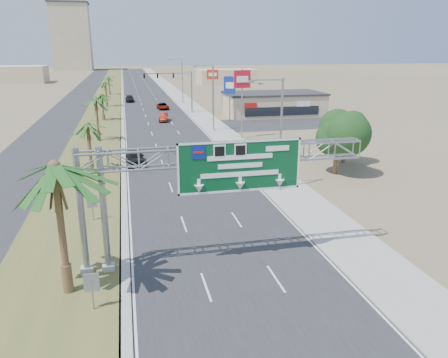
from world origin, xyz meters
TOP-DOWN VIEW (x-y plane):
  - road at (0.00, 110.00)m, footprint 12.00×300.00m
  - sidewalk_right at (8.50, 110.00)m, footprint 4.00×300.00m
  - median_grass at (-10.00, 110.00)m, footprint 7.00×300.00m
  - opposing_road at (-17.00, 110.00)m, footprint 8.00×300.00m
  - sign_gantry at (-1.06, 9.93)m, footprint 16.75×1.24m
  - palm_near at (-9.20, 8.00)m, footprint 5.70×5.70m
  - palm_row_b at (-9.50, 32.00)m, footprint 3.99×3.99m
  - palm_row_c at (-9.50, 48.00)m, footprint 3.99×3.99m
  - palm_row_d at (-9.50, 66.00)m, footprint 3.99×3.99m
  - palm_row_e at (-9.50, 85.00)m, footprint 3.99×3.99m
  - palm_row_f at (-9.50, 110.00)m, footprint 3.99×3.99m
  - streetlight_near at (7.30, 22.00)m, footprint 3.27×0.44m
  - streetlight_mid at (7.30, 52.00)m, footprint 3.27×0.44m
  - streetlight_far at (7.30, 88.00)m, footprint 3.27×0.44m
  - signal_mast at (5.17, 71.97)m, footprint 10.28×0.71m
  - store_building at (22.00, 66.00)m, footprint 18.00×10.00m
  - oak_near at (15.00, 26.00)m, footprint 4.50×4.50m
  - oak_far at (18.00, 30.00)m, footprint 3.50×3.50m
  - median_signback_a at (-7.80, 6.00)m, footprint 0.75×0.08m
  - median_signback_b at (-8.50, 18.00)m, footprint 0.75×0.08m
  - tower_distant at (-32.00, 250.00)m, footprint 20.00×16.00m
  - building_distant_left at (-45.00, 160.00)m, footprint 24.00×14.00m
  - building_distant_right at (30.00, 140.00)m, footprint 20.00×12.00m
  - car_left_lane at (-4.97, 34.22)m, footprint 2.14×5.00m
  - car_mid_lane at (0.76, 63.03)m, footprint 2.02×4.54m
  - car_right_lane at (2.00, 78.37)m, footprint 2.40×4.72m
  - car_far at (-4.53, 93.23)m, footprint 2.00×4.87m
  - pole_sign_red_near at (10.23, 45.44)m, footprint 2.42×0.61m
  - pole_sign_blue at (12.08, 60.54)m, footprint 1.96×1.04m
  - pole_sign_red_far at (10.84, 69.42)m, footprint 2.22×0.65m

SIDE VIEW (x-z plane):
  - road at x=0.00m, z-range 0.00..0.02m
  - opposing_road at x=-17.00m, z-range 0.00..0.02m
  - sidewalk_right at x=8.50m, z-range 0.00..0.10m
  - median_grass at x=-10.00m, z-range 0.00..0.12m
  - car_right_lane at x=2.00m, z-range 0.00..1.28m
  - car_far at x=-4.53m, z-range 0.00..1.41m
  - car_mid_lane at x=0.76m, z-range 0.00..1.45m
  - car_left_lane at x=-4.97m, z-range 0.00..1.68m
  - median_signback_a at x=-7.80m, z-range 0.41..2.49m
  - median_signback_b at x=-8.50m, z-range 0.41..2.49m
  - store_building at x=22.00m, z-range 0.00..4.00m
  - building_distant_right at x=30.00m, z-range 0.00..5.00m
  - building_distant_left at x=-45.00m, z-range 0.00..6.00m
  - oak_far at x=18.00m, z-range 1.02..6.62m
  - palm_row_d at x=-9.50m, z-range 1.69..7.14m
  - oak_near at x=15.00m, z-range 1.13..7.93m
  - streetlight_near at x=7.30m, z-range -0.31..9.69m
  - streetlight_mid at x=7.30m, z-range -0.31..9.69m
  - streetlight_far at x=7.30m, z-range -0.31..9.69m
  - palm_row_f at x=-9.50m, z-range 1.83..7.58m
  - signal_mast at x=5.17m, z-range 0.85..8.85m
  - palm_row_b at x=-9.50m, z-range 1.93..7.87m
  - palm_row_e at x=-9.50m, z-range 2.02..8.16m
  - palm_row_c at x=-9.50m, z-range 2.29..9.04m
  - pole_sign_blue at x=12.08m, z-range 1.92..9.82m
  - sign_gantry at x=-1.06m, z-range 2.31..9.81m
  - pole_sign_red_far at x=10.84m, z-range 2.50..11.12m
  - palm_near at x=-9.20m, z-range 2.76..11.11m
  - pole_sign_red_near at x=10.23m, z-range 2.83..12.50m
  - tower_distant at x=-32.00m, z-range 0.00..35.00m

